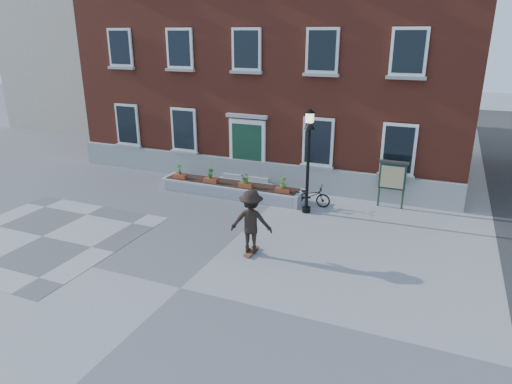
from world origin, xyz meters
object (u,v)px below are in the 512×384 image
at_px(bicycle, 310,196).
at_px(notice_board, 392,176).
at_px(lamp_post, 309,147).

height_order(bicycle, notice_board, notice_board).
xyz_separation_m(lamp_post, notice_board, (2.85, 1.75, -1.28)).
xyz_separation_m(bicycle, notice_board, (2.93, 1.06, 0.84)).
bearing_deg(notice_board, lamp_post, -148.48).
relative_size(bicycle, notice_board, 0.87).
bearing_deg(bicycle, lamp_post, -178.32).
distance_m(bicycle, notice_board, 3.23).
height_order(lamp_post, notice_board, lamp_post).
relative_size(bicycle, lamp_post, 0.41).
height_order(bicycle, lamp_post, lamp_post).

